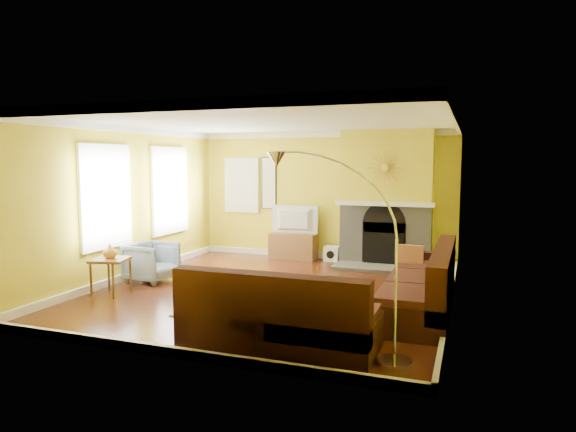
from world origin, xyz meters
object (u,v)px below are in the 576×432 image
at_px(media_console, 293,246).
at_px(arc_lamp, 339,257).
at_px(sectional_sofa, 340,281).
at_px(side_table, 111,276).
at_px(armchair, 152,262).
at_px(coffee_table, 274,291).

height_order(media_console, arc_lamp, arc_lamp).
xyz_separation_m(sectional_sofa, media_console, (-1.91, 3.52, -0.18)).
xyz_separation_m(side_table, arc_lamp, (4.00, -1.34, 0.80)).
bearing_deg(media_console, sectional_sofa, -61.51).
bearing_deg(sectional_sofa, arc_lamp, -76.69).
height_order(side_table, arc_lamp, arc_lamp).
distance_m(armchair, side_table, 0.98).
distance_m(coffee_table, armchair, 2.60).
distance_m(armchair, arc_lamp, 4.62).
xyz_separation_m(armchair, side_table, (-0.08, -0.98, -0.05)).
relative_size(armchair, side_table, 1.30).
xyz_separation_m(media_console, armchair, (-1.63, -2.80, 0.07)).
height_order(coffee_table, media_console, media_console).
height_order(coffee_table, arc_lamp, arc_lamp).
bearing_deg(sectional_sofa, coffee_table, 172.90).
bearing_deg(armchair, coffee_table, -99.03).
bearing_deg(side_table, media_console, 65.63).
xyz_separation_m(sectional_sofa, arc_lamp, (0.38, -1.60, 0.64)).
relative_size(media_console, arc_lamp, 0.45).
relative_size(coffee_table, arc_lamp, 0.42).
bearing_deg(arc_lamp, side_table, 161.41).
relative_size(sectional_sofa, arc_lamp, 1.76).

